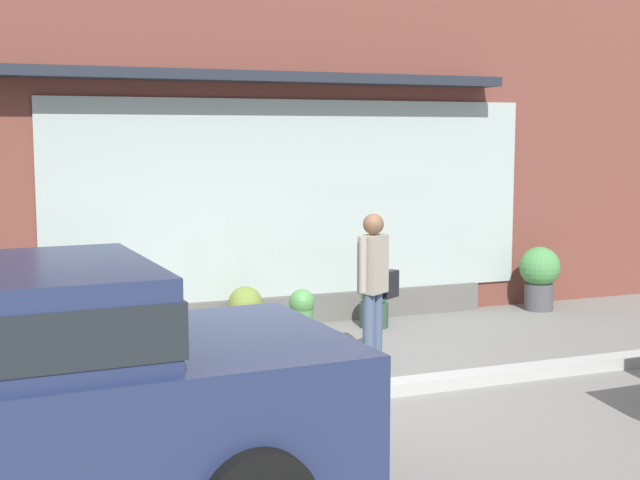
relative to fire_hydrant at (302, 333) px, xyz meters
The scene contains 9 objects.
ground_plane 0.81m from the fire_hydrant, 87.31° to the right, with size 60.00×60.00×0.00m, color gray.
curb_strip 0.96m from the fire_hydrant, 87.92° to the right, with size 14.00×0.24×0.12m, color #B2B2AD.
storefront 3.15m from the fire_hydrant, 88.94° to the left, with size 14.00×0.81×4.78m.
fire_hydrant is the anchor object (origin of this frame).
pedestrian_with_handbag 0.92m from the fire_hydrant, ahead, with size 0.58×0.40×1.59m.
potted_plant_window_left 4.55m from the fire_hydrant, 24.52° to the left, with size 0.54×0.54×0.86m.
potted_plant_window_center 3.16m from the fire_hydrant, 150.00° to the left, with size 0.59×0.59×0.89m.
potted_plant_trailing_edge 2.37m from the fire_hydrant, 47.41° to the left, with size 0.36×0.36×0.59m.
potted_plant_near_hydrant 1.94m from the fire_hydrant, 89.99° to the left, with size 0.41×0.41×0.58m.
Camera 1 is at (-2.98, -7.26, 2.38)m, focal length 49.28 mm.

